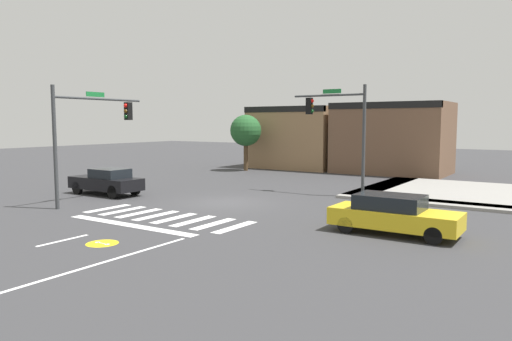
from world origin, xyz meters
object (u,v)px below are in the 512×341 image
at_px(traffic_signal_northeast, 339,121).
at_px(car_black, 107,181).
at_px(car_yellow, 393,214).
at_px(roadside_tree, 246,131).
at_px(traffic_signal_southwest, 90,124).

height_order(traffic_signal_northeast, car_black, traffic_signal_northeast).
distance_m(car_black, car_yellow, 16.52).
height_order(car_black, roadside_tree, roadside_tree).
distance_m(traffic_signal_southwest, car_black, 4.29).
bearing_deg(traffic_signal_northeast, car_black, 33.61).
height_order(traffic_signal_southwest, roadside_tree, traffic_signal_southwest).
xyz_separation_m(traffic_signal_southwest, car_yellow, (14.83, 1.63, -3.23)).
xyz_separation_m(traffic_signal_northeast, roadside_tree, (-12.11, 8.36, -0.78)).
bearing_deg(traffic_signal_southwest, roadside_tree, 9.19).
xyz_separation_m(car_black, car_yellow, (16.51, -0.67, -0.03)).
distance_m(traffic_signal_northeast, roadside_tree, 14.74).
xyz_separation_m(traffic_signal_northeast, car_yellow, (5.62, -7.90, -3.40)).
xyz_separation_m(traffic_signal_southwest, roadside_tree, (-2.90, 17.90, -0.60)).
distance_m(traffic_signal_northeast, car_black, 13.50).
xyz_separation_m(traffic_signal_northeast, traffic_signal_southwest, (-9.21, -9.54, -0.17)).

